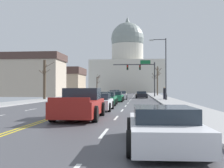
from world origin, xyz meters
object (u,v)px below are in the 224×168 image
sedan_near_01 (120,95)px  bicycle_parked (166,97)px  pickup_truck_near_05 (80,105)px  sedan_near_06 (163,127)px  sedan_near_00 (141,95)px  pedestrian_01 (165,92)px  sedan_near_02 (115,97)px  pedestrian_00 (164,92)px  sedan_near_03 (107,99)px  sedan_oncoming_01 (113,93)px  sedan_oncoming_00 (92,93)px  sedan_near_04 (99,102)px  signal_gantry (143,71)px  street_lamp_right (164,64)px  sedan_oncoming_02 (117,92)px

sedan_near_01 → bicycle_parked: (6.46, -3.83, -0.10)m
pickup_truck_near_05 → sedan_near_06: (3.85, -6.87, -0.20)m
sedan_near_00 → pedestrian_01: (3.13, -8.67, 0.57)m
sedan_near_02 → pedestrian_00: size_ratio=2.60×
sedan_near_03 → sedan_oncoming_01: 40.81m
sedan_near_01 → sedan_oncoming_00: (-7.06, 15.70, 0.00)m
sedan_near_01 → sedan_near_00: bearing=60.9°
sedan_near_03 → sedan_near_04: (0.23, -6.45, -0.01)m
sedan_oncoming_01 → sedan_near_01: bearing=-82.2°
sedan_near_00 → sedan_near_04: bearing=-97.0°
sedan_near_04 → sedan_oncoming_01: sedan_near_04 is taller
signal_gantry → sedan_near_01: bearing=-108.4°
pickup_truck_near_05 → sedan_oncoming_01: 52.70m
signal_gantry → pedestrian_01: size_ratio=4.51×
sedan_oncoming_00 → sedan_oncoming_01: sedan_oncoming_00 is taller
pickup_truck_near_05 → street_lamp_right: bearing=73.5°
sedan_oncoming_02 → sedan_near_00: bearing=-78.1°
sedan_oncoming_00 → bicycle_parked: 23.75m
sedan_near_00 → sedan_oncoming_02: (-6.95, 33.03, 0.04)m
sedan_near_01 → sedan_near_04: (-0.09, -21.11, 0.01)m
pedestrian_00 → pedestrian_01: (-0.12, -1.80, 0.04)m
sedan_near_00 → sedan_near_06: (0.33, -39.20, -0.02)m
sedan_near_02 → sedan_near_04: 13.65m
sedan_oncoming_01 → sedan_oncoming_00: bearing=-108.6°
bicycle_parked → sedan_near_02: bearing=-151.2°
sedan_oncoming_01 → sedan_near_04: bearing=-85.8°
sedan_near_04 → sedan_near_00: bearing=83.0°
sedan_oncoming_01 → sedan_near_06: bearing=-83.2°
pickup_truck_near_05 → sedan_oncoming_00: 42.82m
pickup_truck_near_05 → sedan_oncoming_01: (-3.26, 52.60, -0.17)m
sedan_oncoming_00 → sedan_near_03: bearing=-77.5°
signal_gantry → pickup_truck_near_05: 37.54m
street_lamp_right → pickup_truck_near_05: bearing=-106.5°
sedan_near_01 → sedan_near_02: bearing=-91.2°
pickup_truck_near_05 → sedan_oncoming_01: bearing=93.5°
sedan_near_01 → sedan_oncoming_02: bearing=95.5°
sedan_near_06 → pedestrian_00: bearing=84.8°
sedan_oncoming_01 → sedan_oncoming_02: 12.76m
sedan_near_03 → pedestrian_01: size_ratio=2.56×
street_lamp_right → sedan_near_01: (-6.02, 5.20, -4.29)m
sedan_oncoming_01 → pedestrian_00: size_ratio=2.73×
sedan_near_00 → sedan_oncoming_01: 21.37m
sedan_near_00 → sedan_near_01: sedan_near_01 is taller
street_lamp_right → bicycle_parked: street_lamp_right is taller
sedan_near_02 → sedan_oncoming_01: sedan_near_02 is taller
signal_gantry → street_lamp_right: street_lamp_right is taller
sedan_oncoming_00 → sedan_oncoming_02: 23.31m
sedan_near_06 → sedan_near_04: bearing=106.3°
street_lamp_right → sedan_near_04: (-6.11, -15.91, -4.28)m
pedestrian_01 → sedan_near_04: bearing=-109.4°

